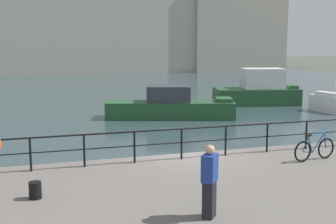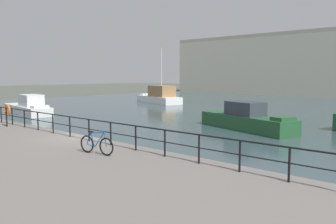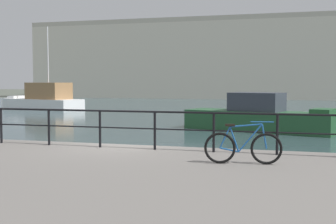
# 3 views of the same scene
# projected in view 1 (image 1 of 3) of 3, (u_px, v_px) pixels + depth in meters

# --- Properties ---
(ground_plane) EXTENTS (240.00, 240.00, 0.00)m
(ground_plane) POSITION_uv_depth(u_px,v_px,m) (185.00, 173.00, 16.28)
(ground_plane) COLOR #4C5147
(water_basin) EXTENTS (80.00, 60.00, 0.01)m
(water_basin) POSITION_uv_depth(u_px,v_px,m) (84.00, 90.00, 44.75)
(water_basin) COLOR #33474C
(water_basin) RESTS_ON ground_plane
(harbor_building) EXTENTS (72.83, 16.94, 14.99)m
(harbor_building) POSITION_uv_depth(u_px,v_px,m) (103.00, 34.00, 73.92)
(harbor_building) COLOR #B2AD9E
(harbor_building) RESTS_ON ground_plane
(moored_green_narrowboat) EXTENTS (6.72, 4.10, 2.74)m
(moored_green_narrowboat) POSITION_uv_depth(u_px,v_px,m) (258.00, 91.00, 34.24)
(moored_green_narrowboat) COLOR #23512D
(moored_green_narrowboat) RESTS_ON water_basin
(moored_cabin_cruiser) EXTENTS (8.15, 4.36, 2.02)m
(moored_cabin_cruiser) POSITION_uv_depth(u_px,v_px,m) (171.00, 106.00, 27.89)
(moored_cabin_cruiser) COLOR #23512D
(moored_cabin_cruiser) RESTS_ON water_basin
(quay_railing) EXTENTS (26.36, 0.07, 1.08)m
(quay_railing) POSITION_uv_depth(u_px,v_px,m) (182.00, 138.00, 15.22)
(quay_railing) COLOR black
(quay_railing) RESTS_ON quay_promenade
(parked_bicycle) EXTENTS (1.76, 0.35, 0.98)m
(parked_bicycle) POSITION_uv_depth(u_px,v_px,m) (314.00, 149.00, 15.10)
(parked_bicycle) COLOR black
(parked_bicycle) RESTS_ON quay_promenade
(mooring_bollard) EXTENTS (0.32, 0.32, 0.44)m
(mooring_bollard) POSITION_uv_depth(u_px,v_px,m) (35.00, 190.00, 11.41)
(mooring_bollard) COLOR black
(mooring_bollard) RESTS_ON quay_promenade
(standing_person) EXTENTS (0.50, 0.52, 1.69)m
(standing_person) POSITION_uv_depth(u_px,v_px,m) (210.00, 181.00, 10.08)
(standing_person) COLOR black
(standing_person) RESTS_ON quay_promenade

